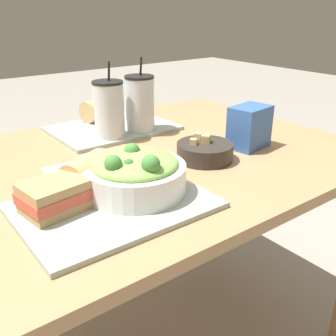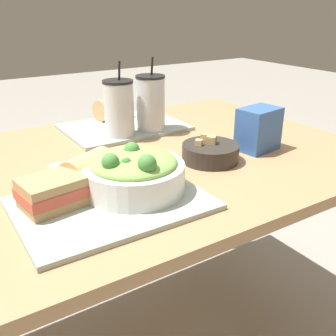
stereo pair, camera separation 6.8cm
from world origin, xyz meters
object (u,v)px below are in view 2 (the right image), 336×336
at_px(baguette_far, 112,108).
at_px(napkin_folded, 81,166).
at_px(sandwich_near, 54,192).
at_px(chip_bag, 258,129).
at_px(baguette_near, 89,169).
at_px(drink_cup_red, 151,105).
at_px(salad_bowl, 134,172).
at_px(soup_bowl, 210,152).
at_px(drink_cup_dark, 119,110).

relative_size(baguette_far, napkin_folded, 0.84).
xyz_separation_m(sandwich_near, chip_bag, (0.63, 0.05, 0.02)).
distance_m(baguette_near, drink_cup_red, 0.46).
relative_size(sandwich_near, chip_bag, 1.13).
height_order(salad_bowl, chip_bag, chip_bag).
height_order(baguette_near, drink_cup_red, drink_cup_red).
xyz_separation_m(soup_bowl, chip_bag, (0.18, -0.00, 0.04)).
xyz_separation_m(sandwich_near, baguette_near, (0.10, 0.06, 0.01)).
bearing_deg(drink_cup_dark, baguette_far, 71.97).
xyz_separation_m(baguette_near, drink_cup_red, (0.34, 0.30, 0.05)).
bearing_deg(chip_bag, baguette_near, 170.40).
distance_m(baguette_near, napkin_folded, 0.15).
bearing_deg(sandwich_near, baguette_near, 21.25).
xyz_separation_m(sandwich_near, napkin_folded, (0.13, 0.20, -0.04)).
distance_m(soup_bowl, napkin_folded, 0.36).
bearing_deg(salad_bowl, drink_cup_dark, 68.31).
relative_size(salad_bowl, baguette_near, 1.61).
height_order(salad_bowl, napkin_folded, salad_bowl).
relative_size(salad_bowl, sandwich_near, 1.55).
distance_m(soup_bowl, drink_cup_dark, 0.34).
relative_size(drink_cup_red, chip_bag, 1.83).
height_order(baguette_near, chip_bag, chip_bag).
bearing_deg(chip_bag, salad_bowl, -179.30).
xyz_separation_m(salad_bowl, sandwich_near, (-0.18, 0.03, -0.01)).
xyz_separation_m(baguette_near, drink_cup_dark, (0.23, 0.30, 0.04)).
distance_m(chip_bag, napkin_folded, 0.53).
bearing_deg(soup_bowl, chip_bag, -0.57).
relative_size(drink_cup_dark, chip_bag, 1.80).
distance_m(salad_bowl, sandwich_near, 0.18).
bearing_deg(sandwich_near, soup_bowl, -2.35).
bearing_deg(drink_cup_red, drink_cup_dark, 180.00).
relative_size(baguette_near, napkin_folded, 0.92).
height_order(drink_cup_dark, chip_bag, drink_cup_dark).
xyz_separation_m(baguette_far, napkin_folded, (-0.26, -0.35, -0.05)).
xyz_separation_m(drink_cup_dark, napkin_folded, (-0.20, -0.16, -0.09)).
xyz_separation_m(salad_bowl, drink_cup_dark, (0.15, 0.39, 0.04)).
bearing_deg(drink_cup_dark, baguette_near, -126.94).
bearing_deg(drink_cup_red, sandwich_near, -141.04).
height_order(sandwich_near, chip_bag, chip_bag).
bearing_deg(baguette_far, chip_bag, -169.73).
bearing_deg(napkin_folded, drink_cup_dark, 38.83).
height_order(salad_bowl, sandwich_near, salad_bowl).
bearing_deg(baguette_near, baguette_far, -56.63).
bearing_deg(chip_bag, soup_bowl, 171.13).
height_order(soup_bowl, chip_bag, chip_bag).
relative_size(baguette_near, drink_cup_red, 0.60).
distance_m(baguette_far, chip_bag, 0.56).
relative_size(salad_bowl, drink_cup_red, 0.96).
xyz_separation_m(sandwich_near, drink_cup_red, (0.45, 0.36, 0.05)).
bearing_deg(baguette_far, drink_cup_dark, 147.08).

